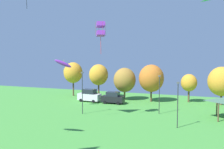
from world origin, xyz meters
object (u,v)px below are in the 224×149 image
kite_flying_9 (205,7)px  light_post_2 (82,91)px  treeline_tree_4 (189,83)px  treeline_tree_3 (151,78)px  treeline_tree_5 (222,81)px  kite_flying_5 (63,64)px  parked_car_leftmost (89,96)px  treeline_tree_0 (73,73)px  light_post_1 (159,92)px  treeline_tree_1 (99,75)px  parked_car_second_from_left (113,98)px  treeline_tree_2 (125,80)px  kite_flying_7 (101,29)px  light_post_0 (178,102)px

kite_flying_9 → light_post_2: size_ratio=0.52×
kite_flying_9 → treeline_tree_4: 18.99m
treeline_tree_3 → treeline_tree_5: treeline_tree_3 is taller
kite_flying_5 → treeline_tree_4: size_ratio=0.50×
parked_car_leftmost → treeline_tree_5: treeline_tree_5 is taller
kite_flying_9 → parked_car_leftmost: size_ratio=0.72×
kite_flying_9 → treeline_tree_0: size_ratio=0.44×
light_post_1 → treeline_tree_1: treeline_tree_1 is taller
parked_car_second_from_left → light_post_2: size_ratio=0.65×
parked_car_leftmost → treeline_tree_5: bearing=17.5°
parked_car_second_from_left → light_post_1: bearing=-28.9°
kite_flying_5 → treeline_tree_4: 25.43m
light_post_1 → treeline_tree_3: 10.92m
treeline_tree_4 → treeline_tree_1: bearing=-176.1°
kite_flying_9 → treeline_tree_1: (-22.21, 12.99, -10.96)m
kite_flying_5 → kite_flying_9: bearing=-0.3°
light_post_1 → treeline_tree_2: bearing=132.0°
kite_flying_5 → parked_car_second_from_left: size_ratio=0.65×
treeline_tree_1 → treeline_tree_2: (6.52, -0.86, -0.89)m
kite_flying_9 → kite_flying_7: bearing=-160.2°
treeline_tree_4 → treeline_tree_5: bearing=-7.0°
kite_flying_7 → treeline_tree_5: (17.13, 18.55, -8.61)m
light_post_1 → treeline_tree_3: size_ratio=0.82×
parked_car_second_from_left → treeline_tree_5: bearing=16.8°
kite_flying_5 → treeline_tree_0: kite_flying_5 is taller
light_post_1 → treeline_tree_5: 15.33m
parked_car_leftmost → light_post_0: (18.90, -12.38, 2.13)m
light_post_1 → light_post_2: bearing=-158.8°
parked_car_leftmost → light_post_0: bearing=-29.3°
light_post_2 → treeline_tree_5: 26.87m
treeline_tree_1 → treeline_tree_3: (12.28, -0.79, -0.35)m
kite_flying_9 → parked_car_second_from_left: size_ratio=0.79×
kite_flying_5 → treeline_tree_1: size_ratio=0.38×
light_post_2 → treeline_tree_4: bearing=47.6°
kite_flying_9 → parked_car_leftmost: kite_flying_9 is taller
kite_flying_9 → treeline_tree_5: size_ratio=0.48×
treeline_tree_3 → treeline_tree_4: treeline_tree_3 is taller
kite_flying_5 → light_post_0: size_ratio=0.49×
parked_car_second_from_left → treeline_tree_1: bearing=134.1°
treeline_tree_1 → treeline_tree_4: size_ratio=1.32×
treeline_tree_2 → kite_flying_7: bearing=-83.5°
kite_flying_5 → parked_car_second_from_left: bearing=46.5°
treeline_tree_2 → treeline_tree_5: bearing=4.4°
treeline_tree_5 → light_post_2: bearing=-143.0°
kite_flying_7 → light_post_2: kite_flying_7 is taller
kite_flying_5 → treeline_tree_2: bearing=57.5°
treeline_tree_2 → kite_flying_5: bearing=-122.5°
kite_flying_5 → kite_flying_9: 24.71m
light_post_1 → treeline_tree_2: (-9.20, 10.21, 0.78)m
treeline_tree_3 → treeline_tree_0: bearing=177.5°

